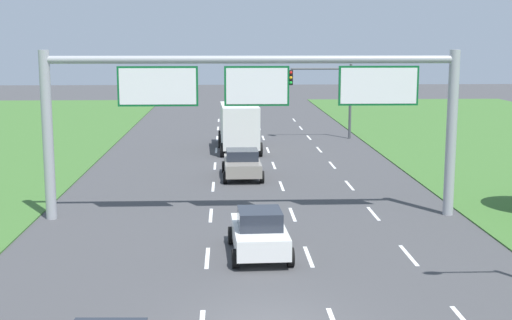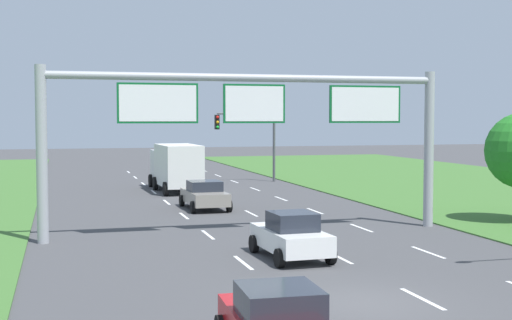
{
  "view_description": "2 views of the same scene",
  "coord_description": "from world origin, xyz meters",
  "px_view_note": "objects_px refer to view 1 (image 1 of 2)",
  "views": [
    {
      "loc": [
        -1.07,
        -17.62,
        7.43
      ],
      "look_at": [
        0.27,
        14.13,
        2.02
      ],
      "focal_mm": 50.0,
      "sensor_mm": 36.0,
      "label": 1
    },
    {
      "loc": [
        -7.7,
        -17.25,
        4.93
      ],
      "look_at": [
        0.73,
        13.36,
        3.04
      ],
      "focal_mm": 50.0,
      "sensor_mm": 36.0,
      "label": 2
    }
  ],
  "objects_px": {
    "car_lead_silver": "(242,164)",
    "sign_gantry": "(256,100)",
    "car_mid_lane": "(259,233)",
    "box_truck": "(239,125)",
    "traffic_light_mast": "(325,87)"
  },
  "relations": [
    {
      "from": "box_truck",
      "to": "traffic_light_mast",
      "type": "distance_m",
      "value": 8.6
    },
    {
      "from": "car_lead_silver",
      "to": "traffic_light_mast",
      "type": "xyz_separation_m",
      "value": [
        6.53,
        15.01,
        3.1
      ]
    },
    {
      "from": "car_lead_silver",
      "to": "sign_gantry",
      "type": "relative_size",
      "value": 0.25
    },
    {
      "from": "box_truck",
      "to": "sign_gantry",
      "type": "height_order",
      "value": "sign_gantry"
    },
    {
      "from": "car_lead_silver",
      "to": "car_mid_lane",
      "type": "xyz_separation_m",
      "value": [
        0.27,
        -14.08,
        0.03
      ]
    },
    {
      "from": "box_truck",
      "to": "traffic_light_mast",
      "type": "bearing_deg",
      "value": 36.13
    },
    {
      "from": "box_truck",
      "to": "sign_gantry",
      "type": "bearing_deg",
      "value": -90.88
    },
    {
      "from": "car_lead_silver",
      "to": "sign_gantry",
      "type": "height_order",
      "value": "sign_gantry"
    },
    {
      "from": "car_lead_silver",
      "to": "box_truck",
      "type": "relative_size",
      "value": 0.57
    },
    {
      "from": "car_lead_silver",
      "to": "car_mid_lane",
      "type": "height_order",
      "value": "car_mid_lane"
    },
    {
      "from": "car_mid_lane",
      "to": "sign_gantry",
      "type": "distance_m",
      "value": 6.83
    },
    {
      "from": "car_lead_silver",
      "to": "box_truck",
      "type": "bearing_deg",
      "value": 88.8
    },
    {
      "from": "car_mid_lane",
      "to": "box_truck",
      "type": "distance_m",
      "value": 23.96
    },
    {
      "from": "sign_gantry",
      "to": "car_mid_lane",
      "type": "bearing_deg",
      "value": -91.27
    },
    {
      "from": "car_lead_silver",
      "to": "sign_gantry",
      "type": "xyz_separation_m",
      "value": [
        0.39,
        -8.66,
        4.18
      ]
    }
  ]
}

